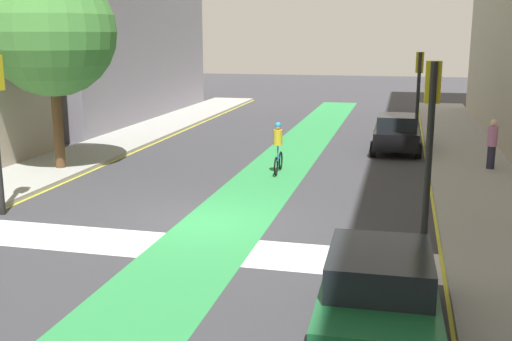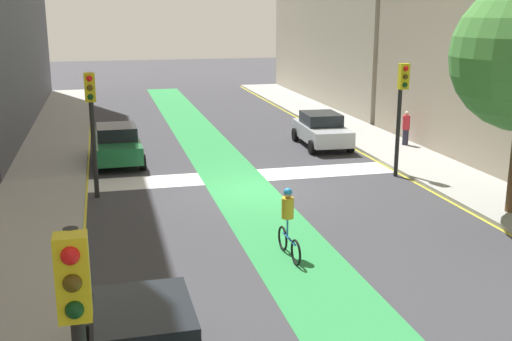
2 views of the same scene
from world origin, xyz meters
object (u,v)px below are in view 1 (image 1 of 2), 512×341
at_px(car_black_right_far, 396,133).
at_px(pedestrian_sidewalk_right_a, 492,143).
at_px(street_tree_near, 51,32).
at_px(car_green_right_near, 379,293).
at_px(traffic_signal_far_right, 419,79).
at_px(traffic_signal_near_right, 431,118).
at_px(cyclist_in_lane, 278,147).

relative_size(car_black_right_far, pedestrian_sidewalk_right_a, 2.36).
xyz_separation_m(car_black_right_far, pedestrian_sidewalk_right_a, (3.37, -3.45, 0.27)).
xyz_separation_m(pedestrian_sidewalk_right_a, street_tree_near, (-15.16, -3.38, 3.87)).
xyz_separation_m(car_green_right_near, car_black_right_far, (0.03, 16.93, 0.00)).
bearing_deg(traffic_signal_far_right, street_tree_near, -142.01).
bearing_deg(street_tree_near, pedestrian_sidewalk_right_a, 12.58).
bearing_deg(traffic_signal_near_right, street_tree_near, 158.18).
relative_size(traffic_signal_far_right, pedestrian_sidewalk_right_a, 2.28).
distance_m(car_black_right_far, cyclist_in_lane, 6.67).
distance_m(traffic_signal_near_right, traffic_signal_far_right, 14.94).
xyz_separation_m(traffic_signal_far_right, pedestrian_sidewalk_right_a, (2.51, -6.50, -1.80)).
distance_m(cyclist_in_lane, street_tree_near, 8.84).
relative_size(car_black_right_far, cyclist_in_lane, 2.27).
bearing_deg(street_tree_near, car_green_right_near, -40.66).
height_order(traffic_signal_far_right, street_tree_near, street_tree_near).
bearing_deg(car_green_right_near, street_tree_near, 139.34).
bearing_deg(traffic_signal_far_right, car_green_right_near, -92.55).
bearing_deg(cyclist_in_lane, pedestrian_sidewalk_right_a, 14.11).
height_order(traffic_signal_near_right, street_tree_near, street_tree_near).
xyz_separation_m(cyclist_in_lane, pedestrian_sidewalk_right_a, (7.41, 1.86, 0.10)).
bearing_deg(street_tree_near, car_black_right_far, 30.08).
xyz_separation_m(traffic_signal_near_right, traffic_signal_far_right, (0.02, 14.94, -0.14)).
bearing_deg(car_green_right_near, traffic_signal_far_right, 87.45).
relative_size(car_green_right_near, pedestrian_sidewalk_right_a, 2.37).
bearing_deg(pedestrian_sidewalk_right_a, street_tree_near, -167.42).
bearing_deg(car_black_right_far, car_green_right_near, -90.10).
distance_m(traffic_signal_far_right, pedestrian_sidewalk_right_a, 7.19).
bearing_deg(car_green_right_near, cyclist_in_lane, 109.05).
bearing_deg(car_black_right_far, traffic_signal_far_right, 74.22).
relative_size(car_green_right_near, street_tree_near, 0.60).
xyz_separation_m(car_green_right_near, pedestrian_sidewalk_right_a, (3.40, 13.49, 0.27)).
xyz_separation_m(car_green_right_near, cyclist_in_lane, (-4.01, 11.62, 0.17)).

